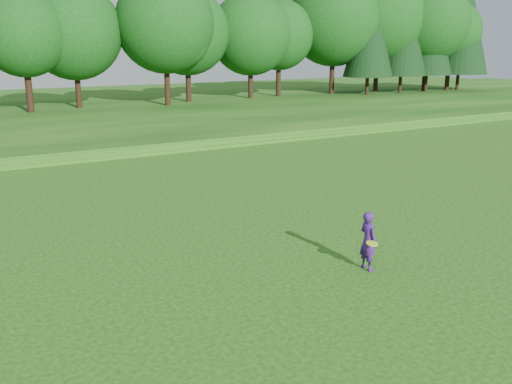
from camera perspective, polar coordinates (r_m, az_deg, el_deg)
ground at (r=14.15m, az=14.89°, el=-9.56°), size 140.00×140.00×0.00m
berm at (r=44.29m, az=-17.95°, el=6.97°), size 130.00×30.00×0.60m
walking_path at (r=30.95m, az=-12.14°, el=3.78°), size 130.00×1.60×0.04m
treeline at (r=47.94m, az=-19.82°, el=16.72°), size 104.00×7.00×15.00m
woman at (r=14.94m, az=11.15°, el=-4.81°), size 0.48×0.74×1.55m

